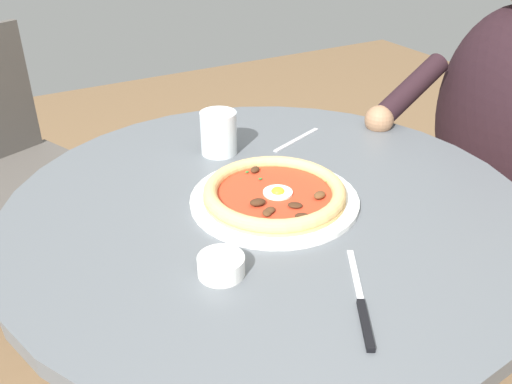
{
  "coord_description": "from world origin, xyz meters",
  "views": [
    {
      "loc": [
        0.46,
        0.75,
        1.26
      ],
      "look_at": [
        0.01,
        -0.04,
        0.74
      ],
      "focal_mm": 38.43,
      "sensor_mm": 36.0,
      "label": 1
    }
  ],
  "objects_px": {
    "ramekin_capers": "(221,265)",
    "water_glass": "(219,136)",
    "cafe_chair_spare_far": "(3,154)",
    "steak_knife": "(362,310)",
    "fork_utensil": "(297,140)",
    "diner_person": "(486,188)",
    "dining_table": "(268,270)",
    "pizza_on_plate": "(275,194)"
  },
  "relations": [
    {
      "from": "ramekin_capers",
      "to": "water_glass",
      "type": "bearing_deg",
      "value": -115.95
    },
    {
      "from": "cafe_chair_spare_far",
      "to": "steak_knife",
      "type": "bearing_deg",
      "value": 105.41
    },
    {
      "from": "fork_utensil",
      "to": "cafe_chair_spare_far",
      "type": "xyz_separation_m",
      "value": [
        0.58,
        -0.71,
        -0.19
      ]
    },
    {
      "from": "diner_person",
      "to": "dining_table",
      "type": "bearing_deg",
      "value": 4.78
    },
    {
      "from": "steak_knife",
      "to": "ramekin_capers",
      "type": "height_order",
      "value": "ramekin_capers"
    },
    {
      "from": "fork_utensil",
      "to": "cafe_chair_spare_far",
      "type": "bearing_deg",
      "value": -50.68
    },
    {
      "from": "ramekin_capers",
      "to": "dining_table",
      "type": "bearing_deg",
      "value": -139.14
    },
    {
      "from": "dining_table",
      "to": "pizza_on_plate",
      "type": "relative_size",
      "value": 3.14
    },
    {
      "from": "diner_person",
      "to": "ramekin_capers",
      "type": "bearing_deg",
      "value": 13.22
    },
    {
      "from": "dining_table",
      "to": "fork_utensil",
      "type": "bearing_deg",
      "value": -133.99
    },
    {
      "from": "dining_table",
      "to": "ramekin_capers",
      "type": "bearing_deg",
      "value": 40.86
    },
    {
      "from": "ramekin_capers",
      "to": "cafe_chair_spare_far",
      "type": "xyz_separation_m",
      "value": [
        0.21,
        -1.06,
        -0.21
      ]
    },
    {
      "from": "dining_table",
      "to": "ramekin_capers",
      "type": "relative_size",
      "value": 13.6
    },
    {
      "from": "dining_table",
      "to": "water_glass",
      "type": "height_order",
      "value": "water_glass"
    },
    {
      "from": "dining_table",
      "to": "fork_utensil",
      "type": "height_order",
      "value": "fork_utensil"
    },
    {
      "from": "dining_table",
      "to": "steak_knife",
      "type": "relative_size",
      "value": 5.12
    },
    {
      "from": "steak_knife",
      "to": "ramekin_capers",
      "type": "bearing_deg",
      "value": -52.62
    },
    {
      "from": "water_glass",
      "to": "fork_utensil",
      "type": "height_order",
      "value": "water_glass"
    },
    {
      "from": "pizza_on_plate",
      "to": "fork_utensil",
      "type": "relative_size",
      "value": 2.01
    },
    {
      "from": "fork_utensil",
      "to": "steak_knife",
      "type": "bearing_deg",
      "value": 65.62
    },
    {
      "from": "fork_utensil",
      "to": "cafe_chair_spare_far",
      "type": "relative_size",
      "value": 0.18
    },
    {
      "from": "fork_utensil",
      "to": "diner_person",
      "type": "bearing_deg",
      "value": 164.92
    },
    {
      "from": "ramekin_capers",
      "to": "fork_utensil",
      "type": "bearing_deg",
      "value": -136.3
    },
    {
      "from": "dining_table",
      "to": "diner_person",
      "type": "bearing_deg",
      "value": -175.22
    },
    {
      "from": "steak_knife",
      "to": "cafe_chair_spare_far",
      "type": "height_order",
      "value": "cafe_chair_spare_far"
    },
    {
      "from": "ramekin_capers",
      "to": "fork_utensil",
      "type": "height_order",
      "value": "ramekin_capers"
    },
    {
      "from": "steak_knife",
      "to": "fork_utensil",
      "type": "distance_m",
      "value": 0.58
    },
    {
      "from": "steak_knife",
      "to": "cafe_chair_spare_far",
      "type": "bearing_deg",
      "value": -74.59
    },
    {
      "from": "water_glass",
      "to": "pizza_on_plate",
      "type": "bearing_deg",
      "value": 88.69
    },
    {
      "from": "dining_table",
      "to": "pizza_on_plate",
      "type": "height_order",
      "value": "pizza_on_plate"
    },
    {
      "from": "steak_knife",
      "to": "fork_utensil",
      "type": "height_order",
      "value": "steak_knife"
    },
    {
      "from": "ramekin_capers",
      "to": "fork_utensil",
      "type": "distance_m",
      "value": 0.51
    },
    {
      "from": "water_glass",
      "to": "fork_utensil",
      "type": "distance_m",
      "value": 0.19
    },
    {
      "from": "dining_table",
      "to": "cafe_chair_spare_far",
      "type": "distance_m",
      "value": 0.99
    },
    {
      "from": "steak_knife",
      "to": "pizza_on_plate",
      "type": "bearing_deg",
      "value": -98.93
    },
    {
      "from": "dining_table",
      "to": "cafe_chair_spare_far",
      "type": "height_order",
      "value": "cafe_chair_spare_far"
    },
    {
      "from": "fork_utensil",
      "to": "diner_person",
      "type": "distance_m",
      "value": 0.59
    },
    {
      "from": "steak_knife",
      "to": "cafe_chair_spare_far",
      "type": "distance_m",
      "value": 1.3
    },
    {
      "from": "fork_utensil",
      "to": "cafe_chair_spare_far",
      "type": "height_order",
      "value": "cafe_chair_spare_far"
    },
    {
      "from": "dining_table",
      "to": "cafe_chair_spare_far",
      "type": "bearing_deg",
      "value": -67.2
    },
    {
      "from": "diner_person",
      "to": "cafe_chair_spare_far",
      "type": "height_order",
      "value": "diner_person"
    },
    {
      "from": "dining_table",
      "to": "fork_utensil",
      "type": "relative_size",
      "value": 6.32
    }
  ]
}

